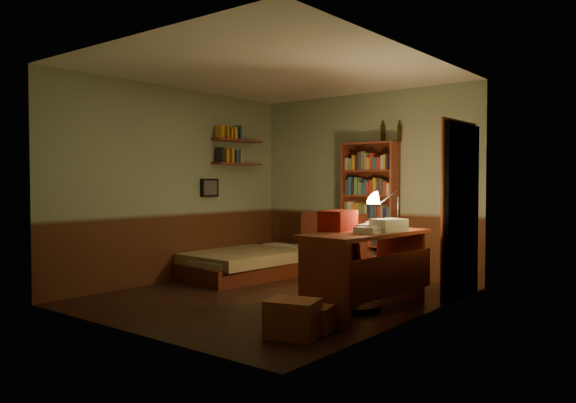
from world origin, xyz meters
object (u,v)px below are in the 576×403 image
Objects in this scene: desk at (366,272)px; office_chair at (356,255)px; bed at (252,254)px; cardboard_box_a at (293,318)px; mini_stereo at (352,207)px; bookshelf at (369,210)px; desk_lamp at (398,203)px; cardboard_box_b at (312,319)px; dresser at (338,243)px.

desk is 1.35× the size of office_chair.
cardboard_box_a is (2.41, -2.13, -0.15)m from bed.
mini_stereo is 0.15× the size of bookshelf.
desk_lamp is (1.09, -1.23, 0.16)m from bookshelf.
cardboard_box_a is at bearing -99.78° from cardboard_box_b.
bookshelf is at bearing 40.11° from bed.
dresser is at bearing -171.73° from bookshelf.
mini_stereo reaches higher than cardboard_box_a.
office_chair reaches higher than bed.
mini_stereo is 1.89m from desk_lamp.
dresser is 3.16m from cardboard_box_b.
office_chair reaches higher than mini_stereo.
bookshelf is (0.31, -0.04, -0.03)m from mini_stereo.
desk is at bearing -19.01° from office_chair.
desk_lamp reaches higher than office_chair.
office_chair is at bearing -65.79° from bookshelf.
bed is at bearing 176.11° from desk_lamp.
desk is 0.21m from office_chair.
dresser is 0.68m from bookshelf.
bed is 1.36× the size of desk.
cardboard_box_b is at bearing -90.02° from office_chair.
bed is 4.87× the size of cardboard_box_a.
cardboard_box_a is 1.29× the size of cardboard_box_b.
office_chair is at bearing -49.57° from mini_stereo.
mini_stereo is at bearing 47.30° from dresser.
bookshelf is 1.65m from desk_lamp.
office_chair is 1.10m from cardboard_box_b.
cardboard_box_a is (-0.01, -1.21, -0.25)m from desk.
office_chair is (1.23, -1.87, -0.41)m from mini_stereo.
bed is 1.58m from mini_stereo.
bed is 3.78× the size of desk_lamp.
mini_stereo is 3.48m from cardboard_box_a.
desk_lamp reaches higher than mini_stereo.
cardboard_box_a is at bearing -35.59° from bed.
bed is 2.59m from desk.
mini_stereo is 0.32m from bookshelf.
cardboard_box_a is at bearing -86.06° from desk.
dresser is (0.91, 0.84, 0.14)m from bed.
cardboard_box_b is (0.03, -0.97, -0.29)m from desk.
bed is 2.47m from office_chair.
desk is at bearing 91.94° from cardboard_box_b.
cardboard_box_b is at bearing -56.84° from mini_stereo.
dresser is at bearing 118.40° from office_chair.
cardboard_box_a is (1.50, -2.98, -0.29)m from dresser.
mini_stereo is 0.87× the size of cardboard_box_b.
desk_lamp reaches higher than cardboard_box_b.
cardboard_box_a is at bearing -59.18° from mini_stereo.
bed is 1.77m from bookshelf.
bed reaches higher than cardboard_box_a.
dresser reaches higher than bed.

